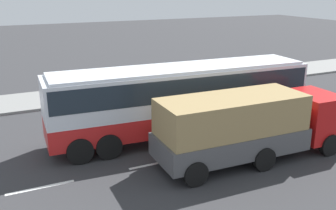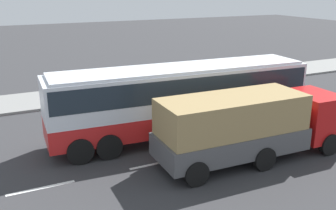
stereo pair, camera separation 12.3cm
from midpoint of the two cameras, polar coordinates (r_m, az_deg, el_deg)
The scene contains 6 objects.
ground_plane at distance 18.46m, azimuth -3.10°, elevation -4.83°, with size 120.00×120.00×0.00m, color #333335.
sidewalk_curb at distance 26.00m, azimuth -10.19°, elevation 1.73°, with size 80.00×4.00×0.15m, color gray.
lane_centreline at distance 14.84m, azimuth -18.31°, elevation -11.61°, with size 24.49×0.16×0.01m.
coach_bus at distance 17.93m, azimuth 2.17°, elevation 1.67°, with size 12.57×3.25×3.41m.
cargo_truck at distance 16.07m, azimuth 12.29°, elevation -2.77°, with size 8.31×2.74×2.80m.
pedestrian_near_curb at distance 26.18m, azimuth -1.30°, elevation 4.57°, with size 0.32×0.32×1.75m.
Camera 1 is at (-6.38, -15.86, 6.98)m, focal length 40.96 mm.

